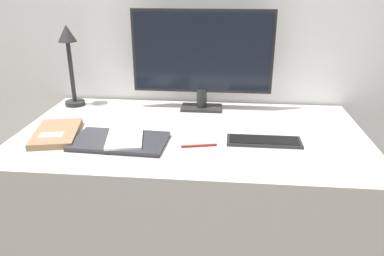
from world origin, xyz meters
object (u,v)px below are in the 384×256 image
monitor (202,56)px  laptop (120,141)px  pen (199,146)px  ereader (125,138)px  notebook (57,133)px  desk_lamp (69,54)px  keyboard (264,141)px

monitor → laptop: size_ratio=1.79×
laptop → pen: laptop is taller
ereader → notebook: (-0.28, 0.05, -0.01)m
pen → monitor: bearing=92.9°
monitor → pen: size_ratio=4.88×
ereader → laptop: bearing=163.0°
pen → ereader: bearing=-179.8°
desk_lamp → monitor: bearing=0.1°
ereader → notebook: bearing=170.8°
ereader → desk_lamp: bearing=130.2°
ereader → pen: 0.28m
laptop → desk_lamp: size_ratio=0.93×
laptop → ereader: size_ratio=1.68×
notebook → pen: bearing=-4.6°
desk_lamp → notebook: bearing=-78.3°
ereader → notebook: 0.29m
desk_lamp → pen: bearing=-33.8°
monitor → laptop: monitor is taller
desk_lamp → notebook: 0.46m
desk_lamp → pen: size_ratio=2.92×
laptop → desk_lamp: (-0.34, 0.42, 0.24)m
monitor → pen: 0.50m
keyboard → pen: 0.25m
laptop → keyboard: bearing=5.8°
keyboard → laptop: size_ratio=0.78×
keyboard → monitor: bearing=125.2°
notebook → pen: (0.56, -0.05, -0.01)m
monitor → laptop: bearing=-122.9°
ereader → keyboard: bearing=6.7°
laptop → desk_lamp: desk_lamp is taller
ereader → desk_lamp: desk_lamp is taller
notebook → ereader: bearing=-9.2°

